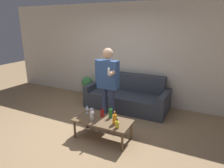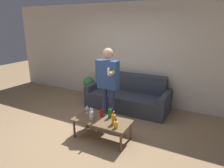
% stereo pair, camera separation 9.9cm
% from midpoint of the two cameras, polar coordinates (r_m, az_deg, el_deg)
% --- Properties ---
extents(ground_plane, '(16.00, 16.00, 0.00)m').
position_cam_midpoint_polar(ground_plane, '(4.19, -9.21, -14.27)').
color(ground_plane, '#997A56').
extents(wall_back, '(8.00, 0.06, 2.70)m').
position_cam_midpoint_polar(wall_back, '(5.61, 3.47, 8.61)').
color(wall_back, beige).
rests_on(wall_back, ground_plane).
extents(couch, '(2.11, 0.92, 0.86)m').
position_cam_midpoint_polar(couch, '(5.31, 3.93, -3.55)').
color(couch, '#383D47').
rests_on(couch, ground_plane).
extents(coffee_table, '(1.11, 0.54, 0.39)m').
position_cam_midpoint_polar(coffee_table, '(3.89, -3.43, -10.77)').
color(coffee_table, brown).
rests_on(coffee_table, ground_plane).
extents(bottle_orange, '(0.07, 0.07, 0.25)m').
position_cam_midpoint_polar(bottle_orange, '(3.83, -6.56, -8.98)').
color(bottle_orange, silver).
rests_on(bottle_orange, coffee_table).
extents(bottle_green, '(0.07, 0.07, 0.16)m').
position_cam_midpoint_polar(bottle_green, '(3.57, 0.67, -11.49)').
color(bottle_green, yellow).
rests_on(bottle_green, coffee_table).
extents(bottle_dark, '(0.08, 0.08, 0.25)m').
position_cam_midpoint_polar(bottle_dark, '(3.68, -0.02, -9.96)').
color(bottle_dark, orange).
rests_on(bottle_dark, coffee_table).
extents(bottle_yellow, '(0.07, 0.07, 0.25)m').
position_cam_midpoint_polar(bottle_yellow, '(3.90, -1.18, -8.32)').
color(bottle_yellow, '#23752D').
rests_on(bottle_yellow, coffee_table).
extents(bottle_red, '(0.08, 0.08, 0.18)m').
position_cam_midpoint_polar(bottle_red, '(3.97, -3.53, -8.29)').
color(bottle_red, '#B21E1E').
rests_on(bottle_red, coffee_table).
extents(wine_glass_near, '(0.07, 0.07, 0.17)m').
position_cam_midpoint_polar(wine_glass_near, '(3.95, -6.18, -7.76)').
color(wine_glass_near, silver).
rests_on(wine_glass_near, coffee_table).
extents(wine_glass_far, '(0.08, 0.08, 0.18)m').
position_cam_midpoint_polar(wine_glass_far, '(4.12, -7.83, -6.69)').
color(wine_glass_far, silver).
rests_on(wine_glass_far, coffee_table).
extents(cup_on_table, '(0.08, 0.08, 0.10)m').
position_cam_midpoint_polar(cup_on_table, '(4.11, -6.51, -7.80)').
color(cup_on_table, white).
rests_on(cup_on_table, coffee_table).
extents(person_standing_front, '(0.53, 0.44, 1.68)m').
position_cam_midpoint_polar(person_standing_front, '(4.28, -1.92, 0.96)').
color(person_standing_front, navy).
rests_on(person_standing_front, ground_plane).
extents(potted_plant, '(0.33, 0.33, 0.63)m').
position_cam_midpoint_polar(potted_plant, '(6.06, -7.58, 0.02)').
color(potted_plant, silver).
rests_on(potted_plant, ground_plane).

